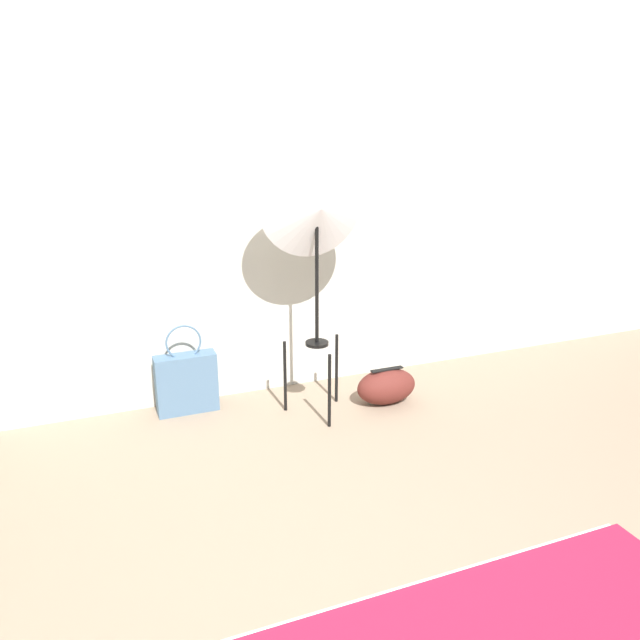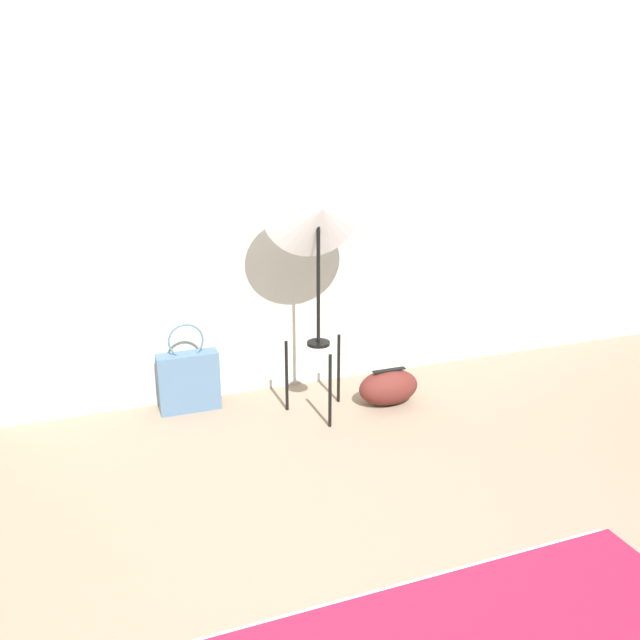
{
  "view_description": "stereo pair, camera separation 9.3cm",
  "coord_description": "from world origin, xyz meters",
  "views": [
    {
      "loc": [
        -0.82,
        -1.25,
        1.77
      ],
      "look_at": [
        0.38,
        1.75,
        0.71
      ],
      "focal_mm": 35.0,
      "sensor_mm": 36.0,
      "label": 1
    },
    {
      "loc": [
        -0.73,
        -1.29,
        1.77
      ],
      "look_at": [
        0.38,
        1.75,
        0.71
      ],
      "focal_mm": 35.0,
      "sensor_mm": 36.0,
      "label": 2
    }
  ],
  "objects": [
    {
      "name": "photo_umbrella",
      "position": [
        0.47,
        2.04,
        1.27
      ],
      "size": [
        0.65,
        0.32,
        1.62
      ],
      "color": "black",
      "rests_on": "ground_plane"
    },
    {
      "name": "tote_bag",
      "position": [
        -0.28,
        2.35,
        0.2
      ],
      "size": [
        0.38,
        0.12,
        0.57
      ],
      "color": "slate",
      "rests_on": "ground_plane"
    },
    {
      "name": "duffel_bag",
      "position": [
        0.93,
        2.0,
        0.12
      ],
      "size": [
        0.4,
        0.23,
        0.24
      ],
      "color": "#5B231E",
      "rests_on": "ground_plane"
    },
    {
      "name": "wall_back",
      "position": [
        0.0,
        2.52,
        1.3
      ],
      "size": [
        8.0,
        0.05,
        2.6
      ],
      "color": "beige",
      "rests_on": "ground_plane"
    }
  ]
}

